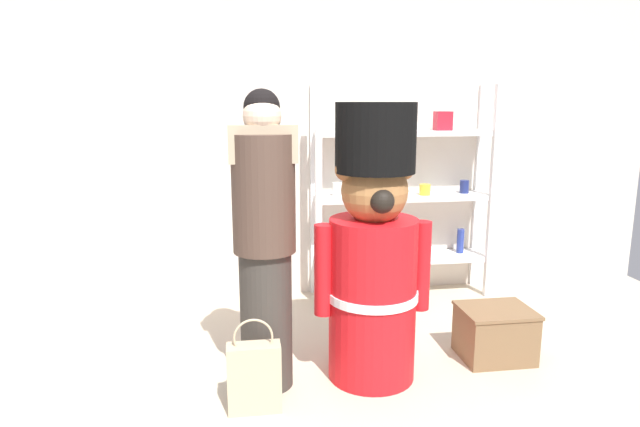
{
  "coord_description": "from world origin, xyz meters",
  "views": [
    {
      "loc": [
        -0.38,
        -2.31,
        1.61
      ],
      "look_at": [
        0.05,
        0.63,
        1.0
      ],
      "focal_mm": 30.75,
      "sensor_mm": 36.0,
      "label": 1
    }
  ],
  "objects": [
    {
      "name": "merchandise_shelf",
      "position": [
        0.93,
        1.98,
        0.86
      ],
      "size": [
        1.48,
        0.35,
        1.74
      ],
      "color": "white",
      "rests_on": "ground_plane"
    },
    {
      "name": "teddy_bear_guard",
      "position": [
        0.36,
        0.63,
        0.76
      ],
      "size": [
        0.68,
        0.53,
        1.61
      ],
      "color": "red",
      "rests_on": "ground_plane"
    },
    {
      "name": "back_wall",
      "position": [
        0.0,
        2.2,
        1.3
      ],
      "size": [
        6.4,
        0.12,
        2.6
      ],
      "primitive_type": "cube",
      "color": "silver",
      "rests_on": "ground_plane"
    },
    {
      "name": "display_crate",
      "position": [
        1.19,
        0.74,
        0.17
      ],
      "size": [
        0.45,
        0.37,
        0.33
      ],
      "color": "brown",
      "rests_on": "ground_plane"
    },
    {
      "name": "shopping_bag",
      "position": [
        -0.34,
        0.35,
        0.19
      ],
      "size": [
        0.28,
        0.12,
        0.51
      ],
      "color": "#C1AD89",
      "rests_on": "ground_plane"
    },
    {
      "name": "person_shopper",
      "position": [
        -0.26,
        0.62,
        0.86
      ],
      "size": [
        0.36,
        0.35,
        1.68
      ],
      "color": "#38332D",
      "rests_on": "ground_plane"
    }
  ]
}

